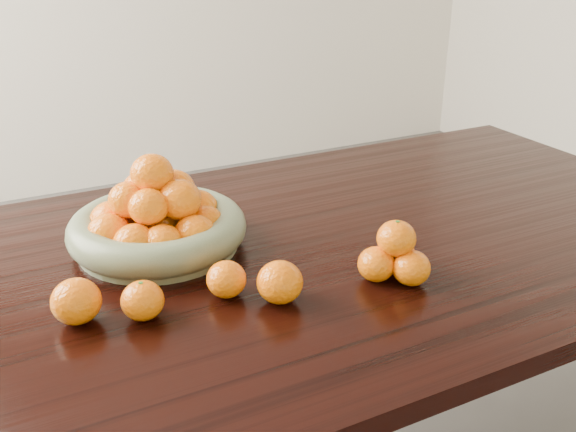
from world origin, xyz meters
name	(u,v)px	position (x,y,z in m)	size (l,w,h in m)	color
dining_table	(290,284)	(0.00, 0.00, 0.66)	(2.00, 1.00, 0.75)	black
fruit_bowl	(157,221)	(-0.24, 0.12, 0.81)	(0.36, 0.36, 0.20)	#727D5B
orange_pyramid	(395,255)	(0.12, -0.20, 0.80)	(0.13, 0.13, 0.11)	orange
loose_orange_0	(143,301)	(-0.34, -0.13, 0.78)	(0.07, 0.07, 0.07)	orange
loose_orange_1	(226,279)	(-0.19, -0.12, 0.78)	(0.07, 0.07, 0.07)	orange
loose_orange_2	(280,282)	(-0.11, -0.18, 0.79)	(0.08, 0.08, 0.08)	orange
loose_orange_3	(76,301)	(-0.44, -0.09, 0.79)	(0.08, 0.08, 0.08)	orange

